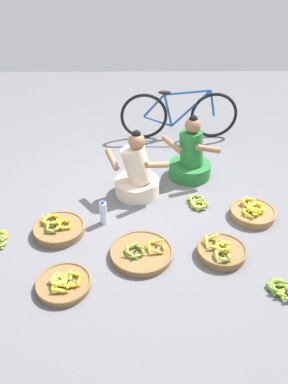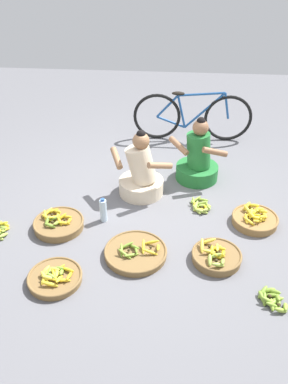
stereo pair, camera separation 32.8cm
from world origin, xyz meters
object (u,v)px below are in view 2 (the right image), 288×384
at_px(vendor_woman_front, 141,174).
at_px(water_bottle, 103,210).
at_px(loose_bananas_back_left, 272,299).
at_px(vendor_woman_behind, 198,160).
at_px(bicycle_leaning, 192,116).
at_px(banana_basket_back_center, 55,277).
at_px(banana_basket_mid_right, 255,219).
at_px(loose_bananas_near_bicycle, 0,230).
at_px(loose_bananas_back_right, 201,206).
at_px(banana_basket_front_left, 136,252).
at_px(banana_basket_near_vendor, 58,223).
at_px(banana_basket_front_center, 216,256).

xyz_separation_m(vendor_woman_front, water_bottle, (-0.35, -0.56, -0.13)).
bearing_deg(loose_bananas_back_left, vendor_woman_behind, 107.06).
bearing_deg(bicycle_leaning, loose_bananas_back_left, -77.90).
xyz_separation_m(vendor_woman_front, banana_basket_back_center, (-0.64, -1.47, -0.22)).
relative_size(bicycle_leaning, banana_basket_back_center, 3.47).
height_order(banana_basket_mid_right, water_bottle, water_bottle).
bearing_deg(loose_bananas_back_left, vendor_woman_front, 129.04).
bearing_deg(loose_bananas_near_bicycle, loose_bananas_back_right, 16.25).
relative_size(banana_basket_mid_right, banana_basket_back_center, 0.99).
bearing_deg(vendor_woman_front, banana_basket_back_center, -113.44).
xyz_separation_m(banana_basket_front_left, loose_bananas_back_left, (1.21, -0.47, -0.01)).
height_order(vendor_woman_behind, loose_bananas_near_bicycle, vendor_woman_behind).
relative_size(banana_basket_near_vendor, banana_basket_front_left, 0.87).
height_order(banana_basket_mid_right, loose_bananas_near_bicycle, banana_basket_mid_right).
relative_size(vendor_woman_behind, banana_basket_mid_right, 1.68).
height_order(banana_basket_front_center, loose_bananas_near_bicycle, banana_basket_front_center).
distance_m(banana_basket_mid_right, loose_bananas_near_bicycle, 2.67).
height_order(loose_bananas_back_left, loose_bananas_near_bicycle, loose_bananas_back_left).
bearing_deg(banana_basket_front_center, banana_basket_front_left, 179.80).
relative_size(vendor_woman_front, banana_basket_front_center, 1.71).
distance_m(vendor_woman_front, banana_basket_back_center, 1.62).
xyz_separation_m(banana_basket_front_center, water_bottle, (-1.16, 0.52, 0.08)).
height_order(vendor_woman_behind, water_bottle, vendor_woman_behind).
distance_m(banana_basket_near_vendor, water_bottle, 0.49).
bearing_deg(vendor_woman_behind, banana_basket_front_center, -84.07).
xyz_separation_m(vendor_woman_behind, loose_bananas_near_bicycle, (-2.05, -1.24, -0.24)).
relative_size(vendor_woman_behind, banana_basket_front_center, 1.73).
bearing_deg(banana_basket_back_center, banana_basket_front_center, 14.96).
bearing_deg(banana_basket_mid_right, bicycle_leaning, 108.48).
xyz_separation_m(bicycle_leaning, loose_bananas_back_right, (0.10, -1.73, -0.33)).
height_order(vendor_woman_behind, banana_basket_front_center, vendor_woman_behind).
xyz_separation_m(bicycle_leaning, loose_bananas_near_bicycle, (-1.99, -2.34, -0.33)).
height_order(vendor_woman_front, loose_bananas_back_right, vendor_woman_front).
xyz_separation_m(banana_basket_front_center, banana_basket_front_left, (-0.77, 0.00, -0.01)).
height_order(bicycle_leaning, banana_basket_mid_right, bicycle_leaning).
xyz_separation_m(banana_basket_front_left, water_bottle, (-0.40, 0.52, 0.09)).
bearing_deg(banana_basket_near_vendor, loose_bananas_near_bicycle, -167.56).
bearing_deg(vendor_woman_front, loose_bananas_back_left, -50.96).
relative_size(bicycle_leaning, loose_bananas_near_bicycle, 5.62).
relative_size(vendor_woman_front, banana_basket_front_left, 1.34).
distance_m(banana_basket_front_left, loose_bananas_back_right, 1.06).
bearing_deg(banana_basket_mid_right, water_bottle, -176.80).
height_order(banana_basket_front_center, banana_basket_front_left, banana_basket_front_center).
bearing_deg(loose_bananas_back_left, bicycle_leaning, 102.10).
distance_m(banana_basket_back_center, loose_bananas_back_right, 1.81).
height_order(banana_basket_front_center, banana_basket_back_center, banana_basket_front_center).
bearing_deg(vendor_woman_front, banana_basket_mid_right, -20.52).
relative_size(banana_basket_back_center, loose_bananas_back_left, 1.75).
bearing_deg(bicycle_leaning, banana_basket_back_center, -112.75).
height_order(vendor_woman_behind, bicycle_leaning, vendor_woman_behind).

